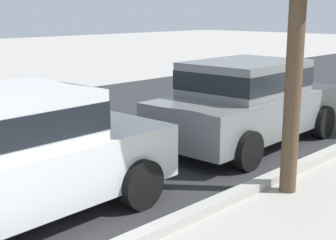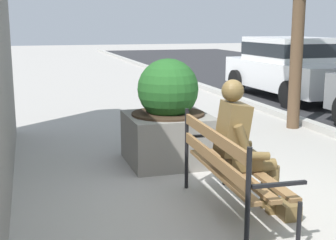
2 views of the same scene
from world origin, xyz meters
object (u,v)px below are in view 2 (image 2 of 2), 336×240
at_px(parked_car_white, 289,66).
at_px(concrete_planter, 168,119).
at_px(park_bench, 227,164).
at_px(bronze_statue_seated, 246,149).

bearing_deg(parked_car_white, concrete_planter, -44.82).
distance_m(park_bench, concrete_planter, 1.97).
xyz_separation_m(park_bench, concrete_planter, (-1.97, -0.02, 0.08)).
relative_size(park_bench, parked_car_white, 0.44).
height_order(bronze_statue_seated, concrete_planter, concrete_planter).
bearing_deg(bronze_statue_seated, parked_car_white, 146.26).
bearing_deg(bronze_statue_seated, park_bench, -84.10).
bearing_deg(parked_car_white, bronze_statue_seated, -33.74).
relative_size(concrete_planter, parked_car_white, 0.35).
distance_m(bronze_statue_seated, parked_car_white, 7.99).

